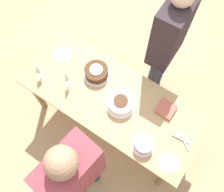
{
  "coord_description": "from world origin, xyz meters",
  "views": [
    {
      "loc": [
        -0.5,
        0.75,
        2.88
      ],
      "look_at": [
        0.0,
        0.0,
        0.78
      ],
      "focal_mm": 40.0,
      "sensor_mm": 36.0,
      "label": 1
    }
  ],
  "objects_px": {
    "cake_back_decorated": "(144,144)",
    "person_watching": "(76,175)",
    "wine_glass_far": "(66,77)",
    "cake_front_chocolate": "(96,72)",
    "person_cutting": "(167,41)",
    "cake_center_white": "(121,103)",
    "wine_glass_near": "(37,69)"
  },
  "relations": [
    {
      "from": "wine_glass_far",
      "to": "person_watching",
      "type": "bearing_deg",
      "value": 134.0
    },
    {
      "from": "wine_glass_near",
      "to": "person_watching",
      "type": "height_order",
      "value": "person_watching"
    },
    {
      "from": "cake_center_white",
      "to": "person_watching",
      "type": "height_order",
      "value": "person_watching"
    },
    {
      "from": "cake_front_chocolate",
      "to": "wine_glass_near",
      "type": "height_order",
      "value": "wine_glass_near"
    },
    {
      "from": "cake_front_chocolate",
      "to": "person_watching",
      "type": "distance_m",
      "value": 1.0
    },
    {
      "from": "cake_center_white",
      "to": "cake_back_decorated",
      "type": "xyz_separation_m",
      "value": [
        -0.37,
        0.21,
        -0.0
      ]
    },
    {
      "from": "cake_center_white",
      "to": "person_watching",
      "type": "bearing_deg",
      "value": 96.31
    },
    {
      "from": "cake_back_decorated",
      "to": "person_cutting",
      "type": "distance_m",
      "value": 0.96
    },
    {
      "from": "cake_front_chocolate",
      "to": "wine_glass_near",
      "type": "relative_size",
      "value": 1.36
    },
    {
      "from": "wine_glass_far",
      "to": "person_cutting",
      "type": "height_order",
      "value": "person_cutting"
    },
    {
      "from": "cake_center_white",
      "to": "person_cutting",
      "type": "height_order",
      "value": "person_cutting"
    },
    {
      "from": "wine_glass_near",
      "to": "wine_glass_far",
      "type": "bearing_deg",
      "value": -164.03
    },
    {
      "from": "cake_front_chocolate",
      "to": "person_watching",
      "type": "height_order",
      "value": "person_watching"
    },
    {
      "from": "cake_center_white",
      "to": "cake_back_decorated",
      "type": "relative_size",
      "value": 1.35
    },
    {
      "from": "cake_back_decorated",
      "to": "wine_glass_far",
      "type": "distance_m",
      "value": 0.91
    },
    {
      "from": "wine_glass_far",
      "to": "cake_center_white",
      "type": "bearing_deg",
      "value": -169.03
    },
    {
      "from": "person_cutting",
      "to": "person_watching",
      "type": "xyz_separation_m",
      "value": [
        -0.02,
        1.41,
        0.03
      ]
    },
    {
      "from": "cake_front_chocolate",
      "to": "wine_glass_near",
      "type": "distance_m",
      "value": 0.55
    },
    {
      "from": "cake_back_decorated",
      "to": "wine_glass_near",
      "type": "bearing_deg",
      "value": -1.39
    },
    {
      "from": "wine_glass_near",
      "to": "cake_front_chocolate",
      "type": "bearing_deg",
      "value": -143.87
    },
    {
      "from": "cake_front_chocolate",
      "to": "person_cutting",
      "type": "height_order",
      "value": "person_cutting"
    },
    {
      "from": "wine_glass_near",
      "to": "cake_center_white",
      "type": "bearing_deg",
      "value": -167.28
    },
    {
      "from": "wine_glass_far",
      "to": "person_watching",
      "type": "distance_m",
      "value": 0.88
    },
    {
      "from": "cake_back_decorated",
      "to": "person_cutting",
      "type": "xyz_separation_m",
      "value": [
        0.31,
        -0.89,
        0.2
      ]
    },
    {
      "from": "cake_back_decorated",
      "to": "person_watching",
      "type": "relative_size",
      "value": 0.12
    },
    {
      "from": "cake_back_decorated",
      "to": "wine_glass_far",
      "type": "height_order",
      "value": "wine_glass_far"
    },
    {
      "from": "person_cutting",
      "to": "person_watching",
      "type": "bearing_deg",
      "value": -0.65
    },
    {
      "from": "wine_glass_near",
      "to": "person_cutting",
      "type": "height_order",
      "value": "person_cutting"
    },
    {
      "from": "person_watching",
      "to": "cake_front_chocolate",
      "type": "bearing_deg",
      "value": 35.16
    },
    {
      "from": "cake_back_decorated",
      "to": "cake_center_white",
      "type": "bearing_deg",
      "value": -29.51
    },
    {
      "from": "cake_center_white",
      "to": "person_cutting",
      "type": "xyz_separation_m",
      "value": [
        -0.06,
        -0.68,
        0.2
      ]
    },
    {
      "from": "cake_back_decorated",
      "to": "person_watching",
      "type": "height_order",
      "value": "person_watching"
    }
  ]
}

